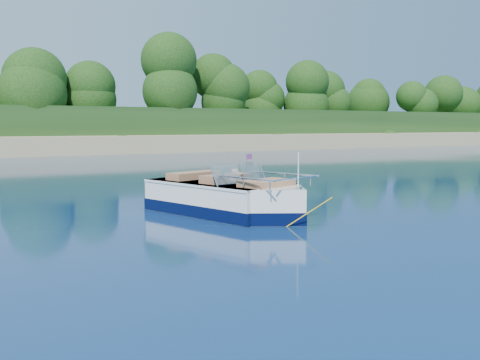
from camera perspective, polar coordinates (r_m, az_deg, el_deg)
The scene contains 6 objects.
ground at distance 11.13m, azimuth 6.66°, elevation -6.55°, with size 160.00×160.00×0.00m, color #0A1C49.
shoreline at distance 72.87m, azimuth -24.19°, elevation 4.24°, with size 170.00×59.00×6.00m.
treeline at distance 50.33m, azimuth -22.05°, elevation 9.04°, with size 150.00×7.12×8.19m.
motorboat at distance 14.30m, azimuth -1.03°, elevation -2.17°, with size 3.22×5.75×1.98m.
tow_tube at distance 16.88m, azimuth -0.16°, elevation -1.95°, with size 1.54×1.54×0.35m.
boy at distance 16.87m, azimuth -0.54°, elevation -2.26°, with size 0.51×0.33×1.39m, color tan.
Camera 1 is at (-6.38, -8.80, 2.38)m, focal length 40.00 mm.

